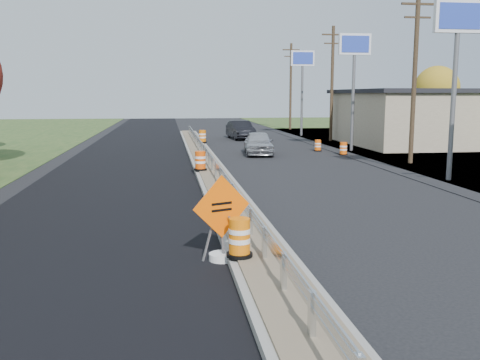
{
  "coord_description": "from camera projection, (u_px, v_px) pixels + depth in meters",
  "views": [
    {
      "loc": [
        -2.11,
        -19.43,
        3.84
      ],
      "look_at": [
        0.21,
        -2.42,
        1.1
      ],
      "focal_mm": 40.0,
      "sensor_mm": 36.0,
      "label": 1
    }
  ],
  "objects": [
    {
      "name": "retail_building_near",
      "position": [
        463.0,
        117.0,
        41.92
      ],
      "size": [
        18.5,
        12.5,
        4.27
      ],
      "color": "tan",
      "rests_on": "ground"
    },
    {
      "name": "barrel_median_near",
      "position": [
        239.0,
        238.0,
        12.0
      ],
      "size": [
        0.6,
        0.6,
        0.88
      ],
      "color": "black",
      "rests_on": "median"
    },
    {
      "name": "barrel_median_far",
      "position": [
        202.0,
        137.0,
        40.65
      ],
      "size": [
        0.66,
        0.66,
        0.96
      ],
      "color": "black",
      "rests_on": "median"
    },
    {
      "name": "pylon_sign_south",
      "position": [
        457.0,
        34.0,
        23.21
      ],
      "size": [
        2.2,
        0.3,
        7.9
      ],
      "color": "slate",
      "rests_on": "ground"
    },
    {
      "name": "utility_pole_smid",
      "position": [
        415.0,
        75.0,
        29.46
      ],
      "size": [
        1.9,
        0.26,
        9.4
      ],
      "color": "#473523",
      "rests_on": "ground"
    },
    {
      "name": "barrel_median_mid",
      "position": [
        200.0,
        161.0,
        25.8
      ],
      "size": [
        0.63,
        0.63,
        0.93
      ],
      "color": "black",
      "rests_on": "median"
    },
    {
      "name": "utility_pole_north",
      "position": [
        291.0,
        85.0,
        58.81
      ],
      "size": [
        1.9,
        0.26,
        9.4
      ],
      "color": "#473523",
      "rests_on": "ground"
    },
    {
      "name": "pylon_sign_mid",
      "position": [
        354.0,
        55.0,
        35.93
      ],
      "size": [
        2.2,
        0.3,
        7.9
      ],
      "color": "slate",
      "rests_on": "ground"
    },
    {
      "name": "car_dark_mid",
      "position": [
        240.0,
        130.0,
        46.84
      ],
      "size": [
        2.14,
        5.0,
        1.6
      ],
      "primitive_type": "imported",
      "rotation": [
        0.0,
        0.0,
        0.09
      ],
      "color": "black",
      "rests_on": "ground"
    },
    {
      "name": "ground",
      "position": [
        226.0,
        199.0,
        19.89
      ],
      "size": [
        140.0,
        140.0,
        0.0
      ],
      "primitive_type": "plane",
      "color": "black",
      "rests_on": "ground"
    },
    {
      "name": "barrel_shoulder_near",
      "position": [
        343.0,
        149.0,
        34.35
      ],
      "size": [
        0.57,
        0.57,
        0.84
      ],
      "color": "black",
      "rests_on": "ground"
    },
    {
      "name": "pylon_sign_north",
      "position": [
        302.0,
        66.0,
        49.63
      ],
      "size": [
        2.2,
        0.3,
        7.9
      ],
      "color": "slate",
      "rests_on": "ground"
    },
    {
      "name": "guardrail",
      "position": [
        207.0,
        154.0,
        28.59
      ],
      "size": [
        0.1,
        46.15,
        0.72
      ],
      "color": "silver",
      "rests_on": "median"
    },
    {
      "name": "caution_sign",
      "position": [
        222.0,
        239.0,
        12.44
      ],
      "size": [
        1.37,
        0.61,
        2.03
      ],
      "rotation": [
        0.0,
        0.0,
        0.4
      ],
      "color": "white",
      "rests_on": "ground"
    },
    {
      "name": "tree_far_yellow",
      "position": [
        437.0,
        88.0,
        55.92
      ],
      "size": [
        4.62,
        4.62,
        6.86
      ],
      "color": "#473523",
      "rests_on": "ground"
    },
    {
      "name": "barrel_shoulder_mid",
      "position": [
        318.0,
        146.0,
        36.8
      ],
      "size": [
        0.54,
        0.54,
        0.78
      ],
      "color": "black",
      "rests_on": "ground"
    },
    {
      "name": "utility_pole_nmid",
      "position": [
        332.0,
        81.0,
        44.13
      ],
      "size": [
        1.9,
        0.26,
        9.4
      ],
      "color": "#473523",
      "rests_on": "ground"
    },
    {
      "name": "milled_overlay",
      "position": [
        126.0,
        166.0,
        29.09
      ],
      "size": [
        7.2,
        120.0,
        0.01
      ],
      "primitive_type": "cube",
      "color": "black",
      "rests_on": "ground"
    },
    {
      "name": "median",
      "position": [
        209.0,
        168.0,
        27.7
      ],
      "size": [
        1.6,
        55.0,
        0.23
      ],
      "color": "gray",
      "rests_on": "ground"
    },
    {
      "name": "car_silver",
      "position": [
        259.0,
        143.0,
        34.65
      ],
      "size": [
        2.23,
        4.61,
        1.52
      ],
      "primitive_type": "imported",
      "rotation": [
        0.0,
        0.0,
        -0.1
      ],
      "color": "#BCBCC1",
      "rests_on": "ground"
    }
  ]
}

